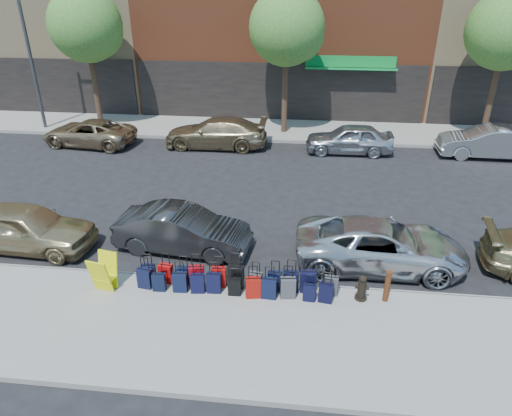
# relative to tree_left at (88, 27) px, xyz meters

# --- Properties ---
(ground) EXTENTS (120.00, 120.00, 0.00)m
(ground) POSITION_rel_tree_left_xyz_m (9.86, -9.50, -5.41)
(ground) COLOR black
(ground) RESTS_ON ground
(sidewalk_near) EXTENTS (60.00, 4.00, 0.15)m
(sidewalk_near) POSITION_rel_tree_left_xyz_m (9.86, -16.00, -5.34)
(sidewalk_near) COLOR gray
(sidewalk_near) RESTS_ON ground
(sidewalk_far) EXTENTS (60.00, 4.00, 0.15)m
(sidewalk_far) POSITION_rel_tree_left_xyz_m (9.86, 0.50, -5.34)
(sidewalk_far) COLOR gray
(sidewalk_far) RESTS_ON ground
(curb_near) EXTENTS (60.00, 0.08, 0.15)m
(curb_near) POSITION_rel_tree_left_xyz_m (9.86, -13.98, -5.34)
(curb_near) COLOR gray
(curb_near) RESTS_ON ground
(curb_far) EXTENTS (60.00, 0.08, 0.15)m
(curb_far) POSITION_rel_tree_left_xyz_m (9.86, -1.52, -5.34)
(curb_far) COLOR gray
(curb_far) RESTS_ON ground
(tree_left) EXTENTS (3.80, 3.80, 7.27)m
(tree_left) POSITION_rel_tree_left_xyz_m (0.00, 0.00, 0.00)
(tree_left) COLOR black
(tree_left) RESTS_ON sidewalk_far
(tree_center) EXTENTS (3.80, 3.80, 7.27)m
(tree_center) POSITION_rel_tree_left_xyz_m (10.50, 0.00, 0.00)
(tree_center) COLOR black
(tree_center) RESTS_ON sidewalk_far
(tree_right) EXTENTS (3.80, 3.80, 7.27)m
(tree_right) POSITION_rel_tree_left_xyz_m (21.00, 0.00, 0.00)
(tree_right) COLOR black
(tree_right) RESTS_ON sidewalk_far
(streetlight) EXTENTS (2.59, 0.18, 8.00)m
(streetlight) POSITION_rel_tree_left_xyz_m (-2.94, -0.70, -0.75)
(streetlight) COLOR #333338
(streetlight) RESTS_ON sidewalk_far
(suitcase_front_0) EXTENTS (0.39, 0.24, 0.89)m
(suitcase_front_0) POSITION_rel_tree_left_xyz_m (7.42, -14.34, -4.98)
(suitcase_front_0) COLOR black
(suitcase_front_0) RESTS_ON sidewalk_near
(suitcase_front_1) EXTENTS (0.40, 0.26, 0.90)m
(suitcase_front_1) POSITION_rel_tree_left_xyz_m (7.90, -14.28, -4.98)
(suitcase_front_1) COLOR #B00B0C
(suitcase_front_1) RESTS_ON sidewalk_near
(suitcase_front_2) EXTENTS (0.36, 0.20, 0.85)m
(suitcase_front_2) POSITION_rel_tree_left_xyz_m (8.41, -14.28, -4.99)
(suitcase_front_2) COLOR black
(suitcase_front_2) RESTS_ON sidewalk_near
(suitcase_front_3) EXTENTS (0.44, 0.29, 0.98)m
(suitcase_front_3) POSITION_rel_tree_left_xyz_m (8.78, -14.34, -4.96)
(suitcase_front_3) COLOR maroon
(suitcase_front_3) RESTS_ON sidewalk_near
(suitcase_front_4) EXTENTS (0.39, 0.23, 0.92)m
(suitcase_front_4) POSITION_rel_tree_left_xyz_m (9.39, -14.28, -4.97)
(suitcase_front_4) COLOR #AD0B0B
(suitcase_front_4) RESTS_ON sidewalk_near
(suitcase_front_5) EXTENTS (0.45, 0.27, 1.04)m
(suitcase_front_5) POSITION_rel_tree_left_xyz_m (9.86, -14.28, -4.93)
(suitcase_front_5) COLOR black
(suitcase_front_5) RESTS_ON sidewalk_near
(suitcase_front_6) EXTENTS (0.38, 0.25, 0.86)m
(suitcase_front_6) POSITION_rel_tree_left_xyz_m (10.40, -14.35, -4.99)
(suitcase_front_6) COLOR #3F3F45
(suitcase_front_6) RESTS_ON sidewalk_near
(suitcase_front_7) EXTENTS (0.39, 0.23, 0.90)m
(suitcase_front_7) POSITION_rel_tree_left_xyz_m (10.93, -14.30, -4.98)
(suitcase_front_7) COLOR black
(suitcase_front_7) RESTS_ON sidewalk_near
(suitcase_front_8) EXTENTS (0.41, 0.25, 0.95)m
(suitcase_front_8) POSITION_rel_tree_left_xyz_m (11.35, -14.29, -4.96)
(suitcase_front_8) COLOR black
(suitcase_front_8) RESTS_ON sidewalk_near
(suitcase_front_9) EXTENTS (0.43, 0.26, 1.01)m
(suitcase_front_9) POSITION_rel_tree_left_xyz_m (11.82, -14.26, -4.95)
(suitcase_front_9) COLOR black
(suitcase_front_9) RESTS_ON sidewalk_near
(suitcase_front_10) EXTENTS (0.38, 0.23, 0.88)m
(suitcase_front_10) POSITION_rel_tree_left_xyz_m (12.43, -14.33, -4.99)
(suitcase_front_10) COLOR #39393E
(suitcase_front_10) RESTS_ON sidewalk_near
(suitcase_back_0) EXTENTS (0.42, 0.28, 0.93)m
(suitcase_back_0) POSITION_rel_tree_left_xyz_m (7.40, -14.57, -4.97)
(suitcase_back_0) COLOR black
(suitcase_back_0) RESTS_ON sidewalk_near
(suitcase_back_1) EXTENTS (0.35, 0.21, 0.83)m
(suitcase_back_1) POSITION_rel_tree_left_xyz_m (7.81, -14.66, -5.00)
(suitcase_back_1) COLOR black
(suitcase_back_1) RESTS_ON sidewalk_near
(suitcase_back_2) EXTENTS (0.40, 0.25, 0.92)m
(suitcase_back_2) POSITION_rel_tree_left_xyz_m (8.39, -14.63, -4.98)
(suitcase_back_2) COLOR black
(suitcase_back_2) RESTS_ON sidewalk_near
(suitcase_back_3) EXTENTS (0.39, 0.25, 0.88)m
(suitcase_back_3) POSITION_rel_tree_left_xyz_m (8.87, -14.62, -4.99)
(suitcase_back_3) COLOR black
(suitcase_back_3) RESTS_ON sidewalk_near
(suitcase_back_4) EXTENTS (0.39, 0.24, 0.92)m
(suitcase_back_4) POSITION_rel_tree_left_xyz_m (9.31, -14.57, -4.98)
(suitcase_back_4) COLOR black
(suitcase_back_4) RESTS_ON sidewalk_near
(suitcase_back_5) EXTENTS (0.34, 0.20, 0.80)m
(suitcase_back_5) POSITION_rel_tree_left_xyz_m (9.87, -14.62, -5.01)
(suitcase_back_5) COLOR black
(suitcase_back_5) RESTS_ON sidewalk_near
(suitcase_back_6) EXTENTS (0.43, 0.29, 0.94)m
(suitcase_back_6) POSITION_rel_tree_left_xyz_m (10.38, -14.67, -4.97)
(suitcase_back_6) COLOR maroon
(suitcase_back_6) RESTS_ON sidewalk_near
(suitcase_back_7) EXTENTS (0.41, 0.25, 0.94)m
(suitcase_back_7) POSITION_rel_tree_left_xyz_m (10.80, -14.65, -4.97)
(suitcase_back_7) COLOR black
(suitcase_back_7) RESTS_ON sidewalk_near
(suitcase_back_8) EXTENTS (0.43, 0.28, 0.95)m
(suitcase_back_8) POSITION_rel_tree_left_xyz_m (11.29, -14.58, -4.96)
(suitcase_back_8) COLOR #3A3B3F
(suitcase_back_8) RESTS_ON sidewalk_near
(suitcase_back_9) EXTENTS (0.33, 0.21, 0.77)m
(suitcase_back_9) POSITION_rel_tree_left_xyz_m (11.86, -14.65, -5.02)
(suitcase_back_9) COLOR black
(suitcase_back_9) RESTS_ON sidewalk_near
(suitcase_back_10) EXTENTS (0.40, 0.27, 0.88)m
(suitcase_back_10) POSITION_rel_tree_left_xyz_m (12.28, -14.65, -4.99)
(suitcase_back_10) COLOR black
(suitcase_back_10) RESTS_ON sidewalk_near
(fire_hydrant) EXTENTS (0.37, 0.33, 0.72)m
(fire_hydrant) POSITION_rel_tree_left_xyz_m (13.22, -14.44, -4.93)
(fire_hydrant) COLOR black
(fire_hydrant) RESTS_ON sidewalk_near
(bollard) EXTENTS (0.17, 0.17, 0.91)m
(bollard) POSITION_rel_tree_left_xyz_m (13.86, -14.44, -4.79)
(bollard) COLOR #38190C
(bollard) RESTS_ON sidewalk_near
(display_rack) EXTENTS (0.68, 0.73, 1.03)m
(display_rack) POSITION_rel_tree_left_xyz_m (6.35, -14.76, -4.75)
(display_rack) COLOR yellow
(display_rack) RESTS_ON sidewalk_near
(car_near_0) EXTENTS (4.42, 1.98, 1.47)m
(car_near_0) POSITION_rel_tree_left_xyz_m (2.96, -12.77, -4.67)
(car_near_0) COLOR tan
(car_near_0) RESTS_ON ground
(car_near_1) EXTENTS (4.36, 1.91, 1.39)m
(car_near_1) POSITION_rel_tree_left_xyz_m (7.88, -12.32, -4.72)
(car_near_1) COLOR #303032
(car_near_1) RESTS_ON ground
(car_near_2) EXTENTS (5.02, 2.33, 1.39)m
(car_near_2) POSITION_rel_tree_left_xyz_m (13.93, -12.52, -4.72)
(car_near_2) COLOR silver
(car_near_2) RESTS_ON ground
(car_far_0) EXTENTS (4.91, 2.68, 1.30)m
(car_far_0) POSITION_rel_tree_left_xyz_m (0.54, -2.96, -4.76)
(car_far_0) COLOR #9F8461
(car_far_0) RESTS_ON ground
(car_far_1) EXTENTS (5.14, 2.09, 1.49)m
(car_far_1) POSITION_rel_tree_left_xyz_m (7.06, -2.51, -4.67)
(car_far_1) COLOR #957E5B
(car_far_1) RESTS_ON ground
(car_far_2) EXTENTS (4.23, 1.77, 1.43)m
(car_far_2) POSITION_rel_tree_left_xyz_m (13.70, -2.64, -4.70)
(car_far_2) COLOR silver
(car_far_2) RESTS_ON ground
(car_far_3) EXTENTS (4.61, 1.70, 1.51)m
(car_far_3) POSITION_rel_tree_left_xyz_m (20.24, -2.52, -4.66)
(car_far_3) COLOR #B7BBBF
(car_far_3) RESTS_ON ground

